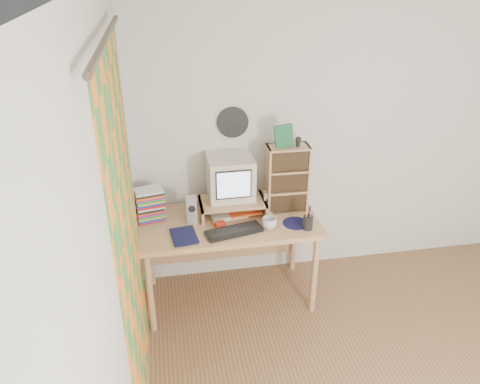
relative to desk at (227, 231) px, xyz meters
name	(u,v)px	position (x,y,z in m)	size (l,w,h in m)	color
back_wall	(342,136)	(1.03, 0.31, 0.63)	(3.50, 3.50, 0.00)	silver
left_wall	(116,292)	(-0.72, -1.44, 0.63)	(3.50, 3.50, 0.00)	silver
curtain	(131,250)	(-0.68, -0.96, 0.53)	(2.20, 2.20, 0.00)	orange
wall_disc	(233,122)	(0.10, 0.29, 0.81)	(0.25, 0.25, 0.02)	black
desk	(227,231)	(0.00, 0.00, 0.00)	(1.40, 0.70, 0.75)	tan
monitor_riser	(232,203)	(0.05, 0.04, 0.23)	(0.52, 0.30, 0.12)	tan
crt_monitor	(231,179)	(0.05, 0.09, 0.42)	(0.35, 0.35, 0.34)	beige
speaker_left	(192,210)	(-0.28, -0.04, 0.24)	(0.08, 0.08, 0.22)	#B1B0B5
speaker_right	(268,202)	(0.33, 0.02, 0.23)	(0.07, 0.07, 0.18)	#B1B0B5
keyboard	(234,231)	(0.01, -0.25, 0.15)	(0.43, 0.14, 0.03)	black
dvd_stack	(149,203)	(-0.59, 0.06, 0.28)	(0.21, 0.15, 0.30)	brown
cd_rack	(287,178)	(0.49, 0.04, 0.41)	(0.33, 0.18, 0.55)	tan
mug	(269,223)	(0.29, -0.23, 0.18)	(0.11, 0.11, 0.09)	silver
diary	(172,237)	(-0.45, -0.26, 0.16)	(0.22, 0.17, 0.04)	#0F1339
mousepad	(296,223)	(0.51, -0.20, 0.14)	(0.20, 0.20, 0.00)	#100F33
pen_cup	(308,220)	(0.57, -0.29, 0.21)	(0.08, 0.08, 0.15)	black
papers	(233,212)	(0.06, 0.03, 0.15)	(0.28, 0.21, 0.04)	beige
red_box	(220,224)	(-0.07, -0.15, 0.15)	(0.08, 0.05, 0.04)	red
game_box	(284,136)	(0.45, 0.02, 0.77)	(0.14, 0.03, 0.18)	#195834
webcam	(298,141)	(0.56, 0.02, 0.72)	(0.05, 0.05, 0.08)	black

